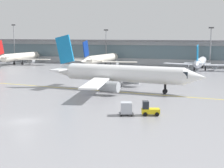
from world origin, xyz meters
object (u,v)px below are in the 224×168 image
object	(u,v)px
cargo_dolly_lead	(126,108)
apron_light_mast_0	(14,41)
gate_airplane_1	(102,59)
apron_light_mast_2	(211,46)
gate_airplane_0	(20,57)
taxiing_regional_jet	(122,74)
gate_airplane_2	(200,62)
baggage_tug	(149,109)
apron_light_mast_1	(106,45)

from	to	relation	value
cargo_dolly_lead	apron_light_mast_0	distance (m)	108.61
gate_airplane_1	apron_light_mast_2	xyz separation A→B (m)	(36.81, 9.47, 4.85)
gate_airplane_0	taxiing_regional_jet	distance (m)	74.36
gate_airplane_2	cargo_dolly_lead	bearing A→B (deg)	176.74
baggage_tug	apron_light_mast_0	bearing A→B (deg)	115.55
gate_airplane_2	gate_airplane_1	bearing A→B (deg)	92.13
gate_airplane_1	baggage_tug	world-z (taller)	gate_airplane_1
apron_light_mast_1	baggage_tug	bearing A→B (deg)	-65.41
cargo_dolly_lead	apron_light_mast_1	distance (m)	87.02
apron_light_mast_0	apron_light_mast_1	size ratio (longest dim) A/B	1.17
apron_light_mast_1	cargo_dolly_lead	bearing A→B (deg)	-67.60
gate_airplane_2	apron_light_mast_2	distance (m)	10.10
taxiing_regional_jet	baggage_tug	xyz separation A→B (m)	(10.56, -19.90, -2.60)
gate_airplane_1	taxiing_regional_jet	size ratio (longest dim) A/B	0.84
gate_airplane_0	cargo_dolly_lead	world-z (taller)	gate_airplane_0
gate_airplane_0	gate_airplane_2	size ratio (longest dim) A/B	1.12
gate_airplane_0	apron_light_mast_0	world-z (taller)	apron_light_mast_0
apron_light_mast_1	apron_light_mast_2	xyz separation A→B (m)	(39.73, -2.91, 0.30)
baggage_tug	apron_light_mast_0	xyz separation A→B (m)	(-77.63, 77.56, 7.74)
gate_airplane_2	apron_light_mast_1	world-z (taller)	apron_light_mast_1
baggage_tug	cargo_dolly_lead	bearing A→B (deg)	180.00
apron_light_mast_0	apron_light_mast_1	xyz separation A→B (m)	(41.42, 1.57, -1.16)
gate_airplane_2	cargo_dolly_lead	xyz separation A→B (m)	(-4.16, -69.02, -1.55)
taxiing_regional_jet	apron_light_mast_1	bearing A→B (deg)	118.10
baggage_tug	apron_light_mast_2	size ratio (longest dim) A/B	0.21
apron_light_mast_0	taxiing_regional_jet	bearing A→B (deg)	-40.68
gate_airplane_0	baggage_tug	distance (m)	95.59
gate_airplane_0	gate_airplane_2	world-z (taller)	gate_airplane_0
baggage_tug	apron_light_mast_0	size ratio (longest dim) A/B	0.18
gate_airplane_0	gate_airplane_2	distance (m)	68.89
baggage_tug	taxiing_regional_jet	bearing A→B (deg)	98.47
gate_airplane_1	cargo_dolly_lead	bearing A→B (deg)	-150.89
gate_airplane_2	apron_light_mast_2	size ratio (longest dim) A/B	1.84
gate_airplane_0	apron_light_mast_0	xyz separation A→B (m)	(-9.77, 10.27, 5.73)
gate_airplane_2	apron_light_mast_0	distance (m)	79.47
gate_airplane_0	gate_airplane_1	xyz separation A→B (m)	(34.58, -0.54, 0.03)
cargo_dolly_lead	apron_light_mast_0	xyz separation A→B (m)	(-74.50, 78.67, 7.58)
baggage_tug	cargo_dolly_lead	size ratio (longest dim) A/B	1.16
baggage_tug	apron_light_mast_1	distance (m)	87.27
gate_airplane_0	baggage_tug	size ratio (longest dim) A/B	9.99
cargo_dolly_lead	apron_light_mast_1	size ratio (longest dim) A/B	0.19
baggage_tug	apron_light_mast_0	world-z (taller)	apron_light_mast_0
gate_airplane_0	gate_airplane_2	xyz separation A→B (m)	(68.89, 0.62, -0.29)
taxiing_regional_jet	cargo_dolly_lead	xyz separation A→B (m)	(7.43, -21.01, -2.44)
gate_airplane_0	cargo_dolly_lead	bearing A→B (deg)	-134.32
gate_airplane_0	apron_light_mast_0	size ratio (longest dim) A/B	1.84
taxiing_regional_jet	apron_light_mast_0	bearing A→B (deg)	143.99
baggage_tug	cargo_dolly_lead	distance (m)	3.33
gate_airplane_2	cargo_dolly_lead	size ratio (longest dim) A/B	10.40
taxiing_regional_jet	baggage_tug	distance (m)	22.68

